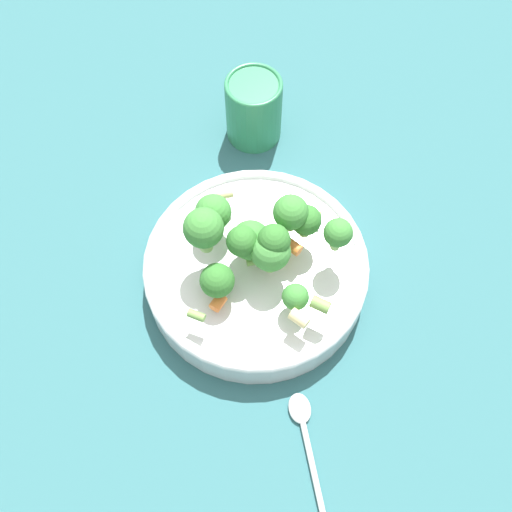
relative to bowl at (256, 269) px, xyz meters
The scene contains 5 objects.
ground_plane 0.03m from the bowl, ahead, with size 3.00×3.00×0.00m, color #2D6066.
bowl is the anchor object (origin of this frame).
pasta_salad 0.07m from the bowl, 24.15° to the left, with size 0.20×0.19×0.10m.
cup 0.24m from the bowl, 16.00° to the left, with size 0.08×0.08×0.10m.
spoon 0.22m from the bowl, 149.15° to the right, with size 0.17×0.09×0.01m.
Camera 1 is at (-0.32, -0.09, 0.70)m, focal length 42.00 mm.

